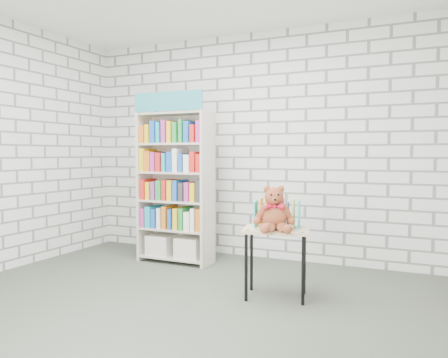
% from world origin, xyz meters
% --- Properties ---
extents(ground, '(4.50, 4.50, 0.00)m').
position_xyz_m(ground, '(0.00, 0.00, 0.00)').
color(ground, '#3F463B').
rests_on(ground, ground).
extents(room_shell, '(4.52, 4.02, 2.81)m').
position_xyz_m(room_shell, '(0.00, 0.00, 1.78)').
color(room_shell, silver).
rests_on(room_shell, ground).
extents(bookshelf, '(0.90, 0.35, 2.01)m').
position_xyz_m(bookshelf, '(-0.71, 1.36, 0.92)').
color(bookshelf, beige).
rests_on(bookshelf, ground).
extents(display_table, '(0.66, 0.52, 0.63)m').
position_xyz_m(display_table, '(0.78, 0.59, 0.54)').
color(display_table, tan).
rests_on(display_table, ground).
extents(table_books, '(0.44, 0.26, 0.24)m').
position_xyz_m(table_books, '(0.76, 0.69, 0.75)').
color(table_books, '#2AB8BA').
rests_on(table_books, display_table).
extents(teddy_bear, '(0.37, 0.35, 0.39)m').
position_xyz_m(teddy_bear, '(0.79, 0.50, 0.79)').
color(teddy_bear, brown).
rests_on(teddy_bear, display_table).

